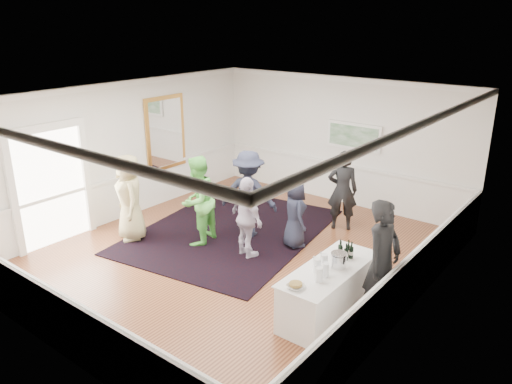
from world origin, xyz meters
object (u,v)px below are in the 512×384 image
Objects in this scene: bartender at (382,263)px; guest_green at (197,201)px; guest_dark_a at (249,194)px; guest_dark_b at (342,190)px; guest_lilac at (247,218)px; nut_bowl at (296,285)px; guest_navy at (295,213)px; serving_table at (328,291)px; ice_bucket at (339,261)px; guest_tan at (130,198)px.

guest_green is at bearing 93.14° from bartender.
guest_dark_a is 1.05× the size of guest_dark_b.
bartender is 1.21× the size of guest_lilac.
bartender reaches higher than nut_bowl.
guest_dark_a reaches higher than guest_navy.
guest_lilac is at bearing 100.73° from guest_navy.
guest_lilac is at bearing 106.04° from guest_dark_a.
guest_dark_b reaches higher than guest_navy.
ice_bucket is (0.09, 0.11, 0.52)m from serving_table.
guest_tan is 2.52m from guest_dark_a.
guest_dark_b is (-2.24, 2.85, -0.10)m from bartender.
serving_table is 0.54m from ice_bucket.
guest_tan is 0.99× the size of guest_green.
guest_green is 1.04× the size of guest_dark_b.
guest_navy is at bearing 113.44° from guest_green.
guest_navy is (2.97, 1.84, -0.21)m from guest_tan.
guest_tan reaches higher than guest_navy.
bartender is at bearing 99.25° from guest_dark_b.
guest_tan is 0.98× the size of guest_dark_a.
guest_green is at bearing 171.35° from ice_bucket.
ice_bucket is at bearing 132.58° from guest_dark_a.
nut_bowl is at bearing 153.29° from bartender.
serving_table is at bearing 130.17° from guest_dark_a.
bartender reaches higher than serving_table.
guest_dark_b is at bearing 45.55° from bartender.
ice_bucket is at bearing 175.66° from guest_navy.
guest_tan is at bearing 170.76° from nut_bowl.
guest_tan is 3.51m from guest_navy.
serving_table is at bearing 27.30° from guest_tan.
serving_table is 1.07× the size of guest_dark_a.
guest_green is 1.29× the size of guest_navy.
ice_bucket is (1.62, -3.08, 0.03)m from guest_dark_b.
guest_dark_a reaches higher than nut_bowl.
guest_dark_b is at bearing -152.80° from guest_dark_a.
guest_green is at bearing 55.98° from guest_tan.
bartender is at bearing 20.73° from ice_bucket.
guest_lilac is 2.53m from guest_dark_b.
guest_green is (1.29, 0.73, 0.01)m from guest_tan.
guest_lilac reaches higher than serving_table.
guest_dark_a is at bearing 139.28° from nut_bowl.
ice_bucket is (3.03, -1.51, -0.01)m from guest_dark_a.
ice_bucket is 0.97m from nut_bowl.
nut_bowl is (1.44, -4.03, -0.05)m from guest_dark_b.
guest_green is 1.23m from guest_lilac.
guest_dark_a is (-0.62, 0.82, 0.13)m from guest_lilac.
bartender is 1.37× the size of guest_navy.
guest_lilac reaches higher than ice_bucket.
nut_bowl is (-0.09, -0.83, 0.45)m from serving_table.
bartender is 5.54m from guest_tan.
guest_green is at bearing 24.91° from guest_lilac.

